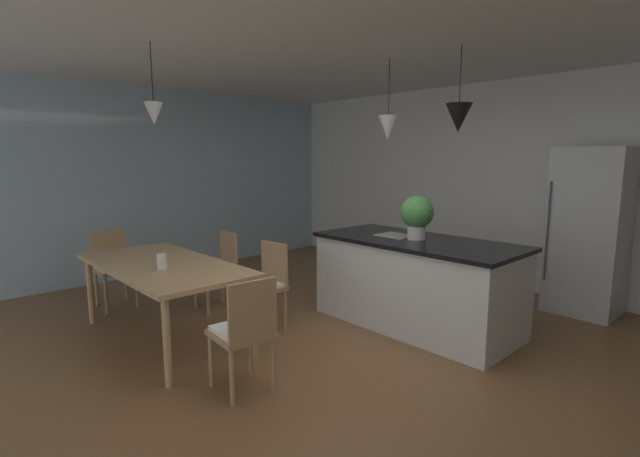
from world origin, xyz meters
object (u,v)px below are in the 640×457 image
object	(u,v)px
chair_window_end	(114,266)
kitchen_island	(416,282)
chair_far_left	(219,268)
dining_table	(163,269)
chair_far_right	(265,283)
refrigerator	(589,231)
potted_plant_on_island	(417,214)
vase_on_dining_table	(162,261)
chair_kitchen_end	(244,330)

from	to	relation	value
chair_window_end	kitchen_island	world-z (taller)	kitchen_island
kitchen_island	chair_far_left	bearing A→B (deg)	-147.37
dining_table	chair_far_right	bearing A→B (deg)	62.42
refrigerator	kitchen_island	bearing A→B (deg)	-120.98
dining_table	chair_window_end	world-z (taller)	chair_window_end
dining_table	kitchen_island	distance (m)	2.48
chair_far_right	potted_plant_on_island	distance (m)	1.67
chair_window_end	refrigerator	bearing A→B (deg)	44.64
vase_on_dining_table	refrigerator	bearing A→B (deg)	60.14
refrigerator	potted_plant_on_island	size ratio (longest dim) A/B	4.16
chair_kitchen_end	chair_window_end	bearing A→B (deg)	179.90
chair_far_right	chair_far_left	size ratio (longest dim) A/B	1.00
chair_far_right	vase_on_dining_table	distance (m)	1.03
dining_table	potted_plant_on_island	bearing A→B (deg)	55.33
chair_window_end	kitchen_island	bearing A→B (deg)	36.24
chair_window_end	vase_on_dining_table	xyz separation A→B (m)	(1.59, -0.11, 0.34)
chair_kitchen_end	chair_far_left	world-z (taller)	same
chair_window_end	chair_far_right	size ratio (longest dim) A/B	1.00
chair_window_end	chair_far_left	bearing A→B (deg)	42.63
kitchen_island	vase_on_dining_table	size ratio (longest dim) A/B	14.70
chair_far_left	refrigerator	distance (m)	4.13
kitchen_island	refrigerator	world-z (taller)	refrigerator
chair_far_right	kitchen_island	size ratio (longest dim) A/B	0.42
chair_far_left	vase_on_dining_table	world-z (taller)	vase_on_dining_table
kitchen_island	refrigerator	bearing A→B (deg)	59.02
chair_far_left	potted_plant_on_island	xyz separation A→B (m)	(1.84, 1.19, 0.68)
kitchen_island	refrigerator	xyz separation A→B (m)	(1.04, 1.73, 0.45)
chair_kitchen_end	chair_far_left	distance (m)	1.98
dining_table	chair_far_left	xyz separation A→B (m)	(-0.44, 0.84, -0.20)
dining_table	kitchen_island	world-z (taller)	kitchen_island
dining_table	chair_kitchen_end	xyz separation A→B (m)	(1.35, -0.00, -0.20)
dining_table	kitchen_island	size ratio (longest dim) A/B	0.95
dining_table	chair_window_end	bearing A→B (deg)	179.98
chair_far_right	chair_far_left	bearing A→B (deg)	-179.99
dining_table	chair_far_right	distance (m)	0.97
chair_window_end	refrigerator	size ratio (longest dim) A/B	0.48
chair_kitchen_end	potted_plant_on_island	world-z (taller)	potted_plant_on_island
dining_table	potted_plant_on_island	xyz separation A→B (m)	(1.40, 2.03, 0.47)
chair_window_end	vase_on_dining_table	size ratio (longest dim) A/B	6.19
chair_window_end	kitchen_island	xyz separation A→B (m)	(2.77, 2.03, -0.01)
potted_plant_on_island	refrigerator	bearing A→B (deg)	58.78
dining_table	chair_far_right	size ratio (longest dim) A/B	2.26
chair_window_end	refrigerator	world-z (taller)	refrigerator
dining_table	chair_far_left	size ratio (longest dim) A/B	2.26
potted_plant_on_island	vase_on_dining_table	bearing A→B (deg)	-118.73
chair_kitchen_end	kitchen_island	distance (m)	2.03
chair_far_right	vase_on_dining_table	bearing A→B (deg)	-102.38
kitchen_island	vase_on_dining_table	bearing A→B (deg)	-118.93
chair_far_left	dining_table	bearing A→B (deg)	-62.53
chair_window_end	vase_on_dining_table	bearing A→B (deg)	-3.93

